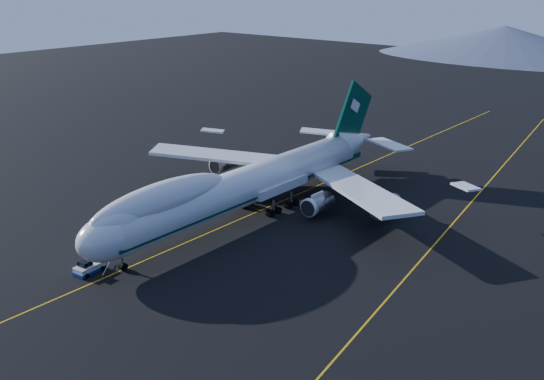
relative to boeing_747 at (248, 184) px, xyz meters
The scene contains 5 objects.
ground 5.81m from the boeing_747, 90.00° to the right, with size 500.00×500.00×0.00m, color black.
taxiway_line_main 5.80m from the boeing_747, 90.00° to the right, with size 0.25×220.00×0.01m, color #D49E0C.
taxiway_line_side 32.14m from the boeing_747, 18.38° to the left, with size 0.25×200.00×0.01m, color #D49E0C.
boeing_747 is the anchor object (origin of this frame).
pushback_tug 30.57m from the boeing_747, 95.72° to the right, with size 2.82×4.49×1.87m.
Camera 1 is at (65.30, -71.97, 39.44)m, focal length 40.00 mm.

